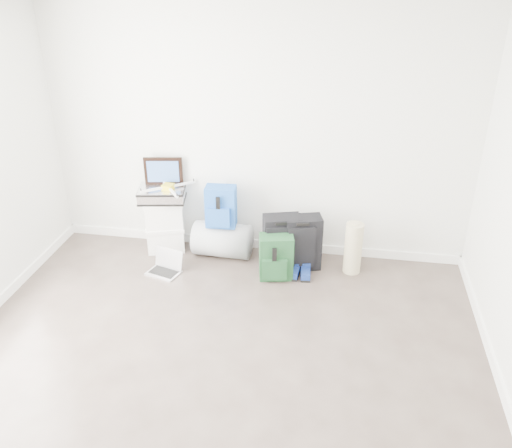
% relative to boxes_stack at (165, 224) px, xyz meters
% --- Properties ---
extents(ground, '(5.00, 5.00, 0.00)m').
position_rel_boxes_stack_xyz_m(ground, '(1.01, -2.31, -0.30)').
color(ground, '#3C312B').
rests_on(ground, ground).
extents(room_envelope, '(4.52, 5.02, 2.71)m').
position_rel_boxes_stack_xyz_m(room_envelope, '(1.01, -2.29, 1.42)').
color(room_envelope, silver).
rests_on(room_envelope, ground).
extents(boxes_stack, '(0.51, 0.46, 0.60)m').
position_rel_boxes_stack_xyz_m(boxes_stack, '(0.00, 0.00, 0.00)').
color(boxes_stack, white).
rests_on(boxes_stack, ground).
extents(briefcase, '(0.55, 0.44, 0.14)m').
position_rel_boxes_stack_xyz_m(briefcase, '(0.00, 0.00, 0.37)').
color(briefcase, '#B2B2B7').
rests_on(briefcase, boxes_stack).
extents(painting, '(0.42, 0.09, 0.31)m').
position_rel_boxes_stack_xyz_m(painting, '(0.00, 0.10, 0.60)').
color(painting, black).
rests_on(painting, briefcase).
extents(drone, '(0.51, 0.51, 0.05)m').
position_rel_boxes_stack_xyz_m(drone, '(0.08, -0.02, 0.47)').
color(drone, yellow).
rests_on(drone, briefcase).
extents(duffel_bag, '(0.64, 0.42, 0.38)m').
position_rel_boxes_stack_xyz_m(duffel_bag, '(0.67, -0.05, -0.11)').
color(duffel_bag, gray).
rests_on(duffel_bag, ground).
extents(blue_backpack, '(0.33, 0.25, 0.45)m').
position_rel_boxes_stack_xyz_m(blue_backpack, '(0.67, -0.08, 0.30)').
color(blue_backpack, '#184AA2').
rests_on(blue_backpack, duffel_bag).
extents(large_suitcase, '(0.43, 0.34, 0.59)m').
position_rel_boxes_stack_xyz_m(large_suitcase, '(1.34, -0.19, -0.01)').
color(large_suitcase, black).
rests_on(large_suitcase, ground).
extents(green_backpack, '(0.38, 0.31, 0.48)m').
position_rel_boxes_stack_xyz_m(green_backpack, '(1.31, -0.41, -0.07)').
color(green_backpack, '#13361D').
rests_on(green_backpack, ground).
extents(carry_on, '(0.42, 0.33, 0.59)m').
position_rel_boxes_stack_xyz_m(carry_on, '(1.56, -0.16, -0.01)').
color(carry_on, black).
rests_on(carry_on, ground).
extents(shoes, '(0.24, 0.27, 0.09)m').
position_rel_boxes_stack_xyz_m(shoes, '(1.56, -0.34, -0.26)').
color(shoes, black).
rests_on(shoes, ground).
extents(rolled_rug, '(0.18, 0.18, 0.56)m').
position_rel_boxes_stack_xyz_m(rolled_rug, '(2.09, -0.16, -0.02)').
color(rolled_rug, tan).
rests_on(rolled_rug, ground).
extents(laptop, '(0.39, 0.33, 0.24)m').
position_rel_boxes_stack_xyz_m(laptop, '(0.15, -0.49, -0.25)').
color(laptop, silver).
rests_on(laptop, ground).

